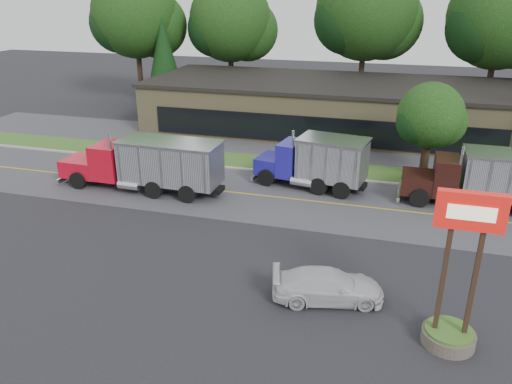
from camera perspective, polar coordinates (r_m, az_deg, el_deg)
ground at (r=23.48m, az=-6.00°, el=-8.57°), size 140.00×140.00×0.00m
road at (r=31.09m, az=0.07°, el=-0.36°), size 60.00×8.00×0.02m
center_line at (r=31.09m, az=0.07°, el=-0.36°), size 60.00×0.12×0.01m
curb at (r=34.87m, az=1.96°, el=2.21°), size 60.00×0.30×0.12m
grass_verge at (r=36.51m, az=2.65°, el=3.15°), size 60.00×3.40×0.03m
far_parking at (r=41.16m, az=4.27°, el=5.36°), size 60.00×7.00×0.02m
strip_mall at (r=46.06m, az=8.38°, el=9.60°), size 32.00×12.00×4.00m
bilo_sign at (r=19.13m, az=21.84°, el=-10.99°), size 2.20×1.90×5.95m
tree_far_a at (r=57.84m, az=-13.43°, el=18.72°), size 9.74×9.17×13.90m
tree_far_b at (r=55.69m, az=-2.78°, el=18.60°), size 9.17×8.63×13.08m
tree_far_c at (r=52.88m, az=12.63°, el=19.20°), size 10.46×9.84×14.92m
tree_far_d at (r=52.44m, az=26.26°, el=17.06°), size 10.01×9.42×14.27m
evergreen_left at (r=54.53m, az=-10.49°, el=14.88°), size 4.17×4.17×9.49m
tree_verge at (r=34.62m, az=19.38°, el=7.93°), size 4.54×4.27×6.47m
dump_truck_red at (r=31.93m, az=-12.09°, el=3.24°), size 10.89×2.84×3.36m
dump_truck_blue at (r=31.95m, az=7.01°, el=3.56°), size 7.39×3.72×3.36m
dump_truck_maroon at (r=31.77m, az=24.63°, el=1.51°), size 8.26×2.73×3.36m
rally_car at (r=21.06m, az=8.21°, el=-10.54°), size 4.88×2.90×1.33m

